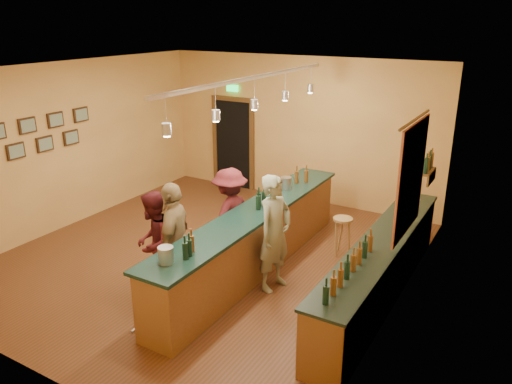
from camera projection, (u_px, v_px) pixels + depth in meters
The scene contains 18 objects.
floor at pixel (209, 256), 8.76m from camera, with size 7.00×7.00×0.00m, color #513317.
ceiling at pixel (202, 70), 7.69m from camera, with size 6.50×7.00×0.02m, color silver.
wall_back at pixel (298, 130), 11.07m from camera, with size 6.50×0.02×3.20m, color #C48B49.
wall_front at pixel (15, 250), 5.38m from camera, with size 6.50×0.02×3.20m, color #C48B49.
wall_left at pixel (71, 145), 9.77m from camera, with size 0.02×7.00×3.20m, color #C48B49.
wall_right at pixel (403, 205), 6.68m from camera, with size 0.02×7.00×3.20m, color #C48B49.
doorway at pixel (234, 141), 12.02m from camera, with size 1.15×0.09×2.48m.
tapestry at pixel (411, 179), 6.93m from camera, with size 0.03×1.40×1.60m, color maroon.
bottle_shelf at pixel (429, 165), 8.24m from camera, with size 0.17×0.55×0.54m.
picture_grid at pixel (37, 135), 9.03m from camera, with size 0.06×2.20×0.70m, color #382111, non-canonical shape.
back_counter at pixel (380, 268), 7.33m from camera, with size 0.60×4.55×1.27m.
tasting_bar at pixel (254, 236), 8.11m from camera, with size 0.73×5.10×1.38m.
pendant_track at pixel (254, 88), 7.32m from camera, with size 0.11×4.60×0.50m.
bartender at pixel (275, 233), 7.48m from camera, with size 0.66×0.44×1.82m, color gray.
customer_a at pixel (154, 243), 7.41m from camera, with size 0.78×0.60×1.60m, color #59191E.
customer_b at pixel (175, 240), 7.28m from camera, with size 1.05×0.44×1.78m, color #997A51.
customer_c at pixel (230, 215), 8.40m from camera, with size 1.06×0.61×1.63m, color #59191E.
bar_stool at pixel (343, 226), 8.64m from camera, with size 0.34×0.34×0.70m.
Camera 1 is at (4.70, -6.38, 3.99)m, focal length 35.00 mm.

